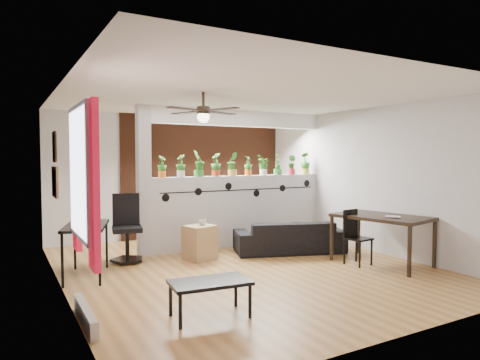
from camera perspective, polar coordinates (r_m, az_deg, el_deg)
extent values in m
cube|color=olive|center=(6.80, 0.38, -11.89)|extent=(6.30, 7.10, 0.10)
cube|color=#B7B7BA|center=(9.33, -8.86, 0.51)|extent=(6.30, 0.04, 2.90)
cube|color=#B7B7BA|center=(4.25, 21.08, -2.59)|extent=(6.30, 0.04, 2.90)
cube|color=#B7B7BA|center=(5.76, -22.89, -1.21)|extent=(0.04, 7.10, 2.90)
cube|color=#B7B7BA|center=(8.21, 16.48, 0.09)|extent=(0.04, 7.10, 2.90)
cube|color=white|center=(6.64, 0.39, 11.23)|extent=(6.30, 7.10, 0.10)
cube|color=#BCBCC1|center=(8.34, 0.04, -4.05)|extent=(3.60, 0.18, 1.35)
cube|color=silver|center=(8.31, 0.04, 8.19)|extent=(3.60, 0.18, 0.30)
cube|color=#BCBCC1|center=(7.53, -12.72, -0.11)|extent=(0.22, 0.20, 2.60)
cube|color=#AA5431|center=(9.59, -4.28, 0.61)|extent=(3.90, 0.05, 2.60)
cube|color=black|center=(8.21, 0.37, -1.32)|extent=(3.31, 0.01, 0.02)
cylinder|color=black|center=(7.57, -9.87, -2.34)|extent=(0.14, 0.01, 0.14)
cylinder|color=black|center=(7.80, -5.58, -1.57)|extent=(0.14, 0.01, 0.14)
cylinder|color=black|center=(8.06, -1.54, -0.83)|extent=(0.14, 0.01, 0.14)
cylinder|color=black|center=(8.38, 2.21, -1.79)|extent=(0.14, 0.01, 0.14)
cylinder|color=black|center=(8.71, 5.69, -1.09)|extent=(0.14, 0.01, 0.14)
cylinder|color=black|center=(9.08, 8.90, -0.44)|extent=(0.14, 0.01, 0.14)
cube|color=white|center=(4.56, -20.80, 0.94)|extent=(0.02, 0.95, 1.25)
cube|color=silver|center=(4.56, -20.62, 0.94)|extent=(0.04, 1.05, 1.35)
cube|color=red|center=(4.08, -18.96, -0.66)|extent=(0.06, 0.30, 1.55)
cube|color=red|center=(5.07, -21.01, -0.01)|extent=(0.06, 0.30, 1.55)
cube|color=#BCB9B3|center=(4.84, -19.92, -16.59)|extent=(0.08, 1.00, 0.18)
cube|color=#906445|center=(6.70, -23.44, -0.23)|extent=(0.03, 0.60, 0.45)
cube|color=#8C7259|center=(6.64, -23.48, 4.06)|extent=(0.03, 0.30, 0.40)
cube|color=black|center=(6.64, -23.52, 4.06)|extent=(0.02, 0.34, 0.44)
cylinder|color=black|center=(6.00, -4.92, 10.67)|extent=(0.04, 0.04, 0.20)
cylinder|color=black|center=(5.98, -4.91, 9.25)|extent=(0.18, 0.18, 0.10)
sphere|color=white|center=(5.97, -4.91, 8.39)|extent=(0.17, 0.17, 0.17)
cube|color=black|center=(6.22, -2.65, 8.92)|extent=(0.55, 0.29, 0.01)
cube|color=black|center=(6.22, -7.13, 8.89)|extent=(0.29, 0.55, 0.01)
cube|color=black|center=(5.74, -7.37, 9.39)|extent=(0.55, 0.29, 0.01)
cube|color=black|center=(5.74, -2.50, 9.41)|extent=(0.29, 0.55, 0.01)
cylinder|color=orange|center=(7.63, -10.35, 0.78)|extent=(0.13, 0.13, 0.12)
imported|color=#185317|center=(7.62, -10.37, 2.15)|extent=(0.24, 0.24, 0.28)
cylinder|color=white|center=(7.75, -7.90, 0.84)|extent=(0.14, 0.14, 0.12)
imported|color=#185317|center=(7.75, -7.91, 2.25)|extent=(0.21, 0.24, 0.30)
cylinder|color=#31802E|center=(7.89, -5.52, 0.89)|extent=(0.18, 0.18, 0.12)
imported|color=#185317|center=(7.88, -5.53, 2.57)|extent=(0.30, 0.27, 0.38)
cylinder|color=#B4391C|center=(8.03, -3.23, 0.94)|extent=(0.16, 0.16, 0.12)
imported|color=#185317|center=(8.03, -3.24, 2.41)|extent=(0.21, 0.24, 0.33)
cylinder|color=gold|center=(8.19, -1.03, 0.98)|extent=(0.17, 0.17, 0.12)
imported|color=#185317|center=(8.19, -1.03, 2.50)|extent=(0.26, 0.22, 0.36)
cylinder|color=orange|center=(8.37, 1.09, 1.02)|extent=(0.13, 0.13, 0.12)
imported|color=#185317|center=(8.36, 1.09, 2.25)|extent=(0.22, 0.23, 0.28)
cylinder|color=white|center=(8.55, 3.12, 1.06)|extent=(0.14, 0.14, 0.12)
imported|color=#185317|center=(8.55, 3.12, 2.34)|extent=(0.23, 0.25, 0.30)
cylinder|color=green|center=(8.74, 5.06, 1.10)|extent=(0.17, 0.17, 0.12)
imported|color=#185317|center=(8.74, 5.07, 2.53)|extent=(0.30, 0.30, 0.36)
cylinder|color=red|center=(8.95, 6.91, 1.13)|extent=(0.14, 0.14, 0.12)
imported|color=#185317|center=(8.94, 6.92, 2.36)|extent=(0.20, 0.23, 0.30)
cylinder|color=#CFD34A|center=(9.16, 8.69, 1.16)|extent=(0.17, 0.17, 0.12)
imported|color=#185317|center=(9.15, 8.70, 2.54)|extent=(0.24, 0.19, 0.36)
imported|color=black|center=(7.80, 6.59, -7.57)|extent=(1.98, 1.30, 0.54)
cube|color=#A48556|center=(7.25, -5.38, -8.27)|extent=(0.56, 0.52, 0.57)
imported|color=gray|center=(7.21, -5.03, -5.63)|extent=(0.13, 0.13, 0.10)
cube|color=black|center=(6.46, -19.86, -5.77)|extent=(0.83, 1.16, 0.04)
cylinder|color=black|center=(6.11, -22.61, -9.93)|extent=(0.04, 0.04, 0.71)
cylinder|color=black|center=(6.04, -18.21, -9.99)|extent=(0.04, 0.04, 0.71)
cylinder|color=black|center=(7.03, -21.16, -8.21)|extent=(0.04, 0.04, 0.71)
cylinder|color=black|center=(6.97, -17.35, -8.23)|extent=(0.04, 0.04, 0.71)
imported|color=black|center=(6.60, -20.09, -4.62)|extent=(0.33, 0.13, 0.18)
cylinder|color=black|center=(7.28, -14.77, -10.24)|extent=(0.57, 0.57, 0.04)
cylinder|color=black|center=(7.23, -14.79, -8.39)|extent=(0.07, 0.07, 0.48)
cube|color=black|center=(7.18, -14.82, -6.35)|extent=(0.53, 0.53, 0.08)
cube|color=black|center=(7.35, -14.96, -3.75)|extent=(0.44, 0.15, 0.52)
cube|color=black|center=(7.19, 18.36, -4.70)|extent=(1.14, 1.57, 0.05)
cylinder|color=black|center=(6.60, 21.66, -8.88)|extent=(0.06, 0.06, 0.73)
cylinder|color=black|center=(7.30, 24.50, -7.81)|extent=(0.06, 0.06, 0.73)
cylinder|color=black|center=(7.30, 12.13, -7.61)|extent=(0.06, 0.06, 0.73)
cylinder|color=black|center=(7.93, 15.54, -6.80)|extent=(0.06, 0.06, 0.73)
imported|color=gray|center=(6.92, 19.66, -4.72)|extent=(0.26, 0.28, 0.02)
cube|color=black|center=(7.08, 15.47, -7.54)|extent=(0.39, 0.39, 0.03)
cube|color=black|center=(7.14, 14.50, -5.56)|extent=(0.33, 0.07, 0.44)
cube|color=black|center=(6.92, 15.68, -9.55)|extent=(0.03, 0.03, 0.42)
cube|color=black|center=(7.15, 17.14, -9.16)|extent=(0.03, 0.03, 0.42)
cube|color=black|center=(7.05, 13.78, -7.48)|extent=(0.03, 0.03, 0.85)
cube|color=black|center=(7.28, 15.26, -7.17)|extent=(0.03, 0.03, 0.85)
cube|color=black|center=(4.68, -4.02, -13.46)|extent=(0.88, 0.55, 0.04)
cylinder|color=black|center=(4.46, -7.96, -16.99)|extent=(0.04, 0.04, 0.35)
cylinder|color=black|center=(4.70, 1.34, -15.87)|extent=(0.04, 0.04, 0.35)
cylinder|color=black|center=(4.81, -9.25, -15.48)|extent=(0.04, 0.04, 0.35)
cylinder|color=black|center=(5.04, -0.57, -14.57)|extent=(0.04, 0.04, 0.35)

